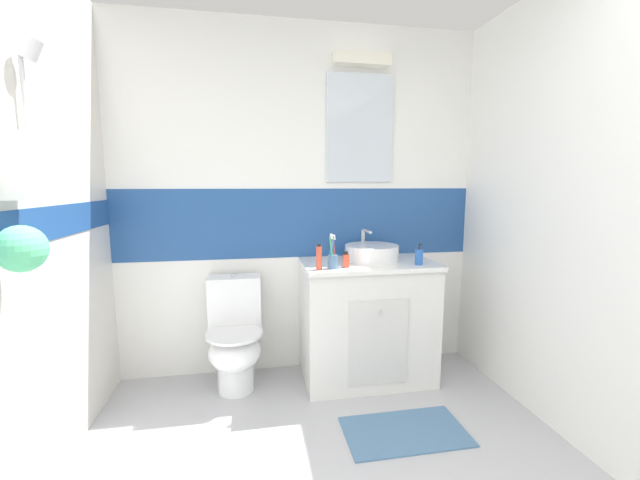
{
  "coord_description": "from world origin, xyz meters",
  "views": [
    {
      "loc": [
        -0.36,
        -0.4,
        1.38
      ],
      "look_at": [
        0.06,
        1.95,
        1.04
      ],
      "focal_mm": 21.77,
      "sensor_mm": 36.0,
      "label": 1
    }
  ],
  "objects_px": {
    "sink_basin": "(372,252)",
    "toothbrush_cup": "(333,259)",
    "perfume_flask_small": "(346,260)",
    "soap_dispenser": "(419,257)",
    "toothpaste_tube_upright": "(319,257)",
    "toilet": "(235,338)"
  },
  "relations": [
    {
      "from": "toilet",
      "to": "toothbrush_cup",
      "type": "bearing_deg",
      "value": -16.57
    },
    {
      "from": "sink_basin",
      "to": "toothbrush_cup",
      "type": "relative_size",
      "value": 1.88
    },
    {
      "from": "sink_basin",
      "to": "soap_dispenser",
      "type": "relative_size",
      "value": 2.87
    },
    {
      "from": "sink_basin",
      "to": "perfume_flask_small",
      "type": "relative_size",
      "value": 4.01
    },
    {
      "from": "perfume_flask_small",
      "to": "soap_dispenser",
      "type": "bearing_deg",
      "value": -1.02
    },
    {
      "from": "toilet",
      "to": "toothpaste_tube_upright",
      "type": "relative_size",
      "value": 4.59
    },
    {
      "from": "toothpaste_tube_upright",
      "to": "soap_dispenser",
      "type": "bearing_deg",
      "value": 2.33
    },
    {
      "from": "soap_dispenser",
      "to": "perfume_flask_small",
      "type": "relative_size",
      "value": 1.4
    },
    {
      "from": "soap_dispenser",
      "to": "toothbrush_cup",
      "type": "bearing_deg",
      "value": -179.08
    },
    {
      "from": "toothbrush_cup",
      "to": "toilet",
      "type": "bearing_deg",
      "value": 163.43
    },
    {
      "from": "soap_dispenser",
      "to": "sink_basin",
      "type": "bearing_deg",
      "value": 142.74
    },
    {
      "from": "toothbrush_cup",
      "to": "toothpaste_tube_upright",
      "type": "height_order",
      "value": "toothbrush_cup"
    },
    {
      "from": "sink_basin",
      "to": "toothbrush_cup",
      "type": "bearing_deg",
      "value": -147.1
    },
    {
      "from": "toilet",
      "to": "perfume_flask_small",
      "type": "height_order",
      "value": "perfume_flask_small"
    },
    {
      "from": "toothpaste_tube_upright",
      "to": "sink_basin",
      "type": "bearing_deg",
      "value": 28.77
    },
    {
      "from": "sink_basin",
      "to": "perfume_flask_small",
      "type": "bearing_deg",
      "value": -140.56
    },
    {
      "from": "toothbrush_cup",
      "to": "perfume_flask_small",
      "type": "bearing_deg",
      "value": 11.29
    },
    {
      "from": "toilet",
      "to": "toothpaste_tube_upright",
      "type": "distance_m",
      "value": 0.81
    },
    {
      "from": "sink_basin",
      "to": "perfume_flask_small",
      "type": "xyz_separation_m",
      "value": [
        -0.23,
        -0.19,
        -0.01
      ]
    },
    {
      "from": "soap_dispenser",
      "to": "toothpaste_tube_upright",
      "type": "height_order",
      "value": "toothpaste_tube_upright"
    },
    {
      "from": "toothbrush_cup",
      "to": "perfume_flask_small",
      "type": "distance_m",
      "value": 0.09
    },
    {
      "from": "toilet",
      "to": "perfume_flask_small",
      "type": "bearing_deg",
      "value": -13.2
    }
  ]
}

